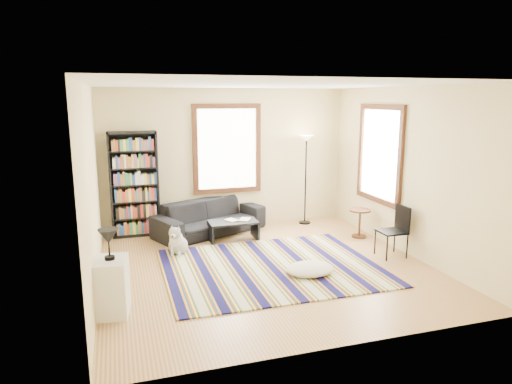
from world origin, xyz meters
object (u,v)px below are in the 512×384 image
object	(u,v)px
sofa	(210,217)
coffee_table	(233,230)
floor_cushion	(310,269)
folding_chair	(392,232)
white_cabinet	(112,287)
side_table	(360,223)
bookshelf	(134,184)
dog	(178,239)
floor_lamp	(306,180)

from	to	relation	value
sofa	coffee_table	distance (m)	0.66
sofa	coffee_table	size ratio (longest dim) A/B	2.45
floor_cushion	folding_chair	distance (m)	1.70
coffee_table	white_cabinet	distance (m)	3.28
side_table	bookshelf	bearing A→B (deg)	161.19
folding_chair	dog	world-z (taller)	folding_chair
side_table	white_cabinet	distance (m)	4.89
dog	sofa	bearing A→B (deg)	77.67
bookshelf	folding_chair	xyz separation A→B (m)	(4.00, -2.50, -0.57)
bookshelf	floor_lamp	distance (m)	3.45
side_table	dog	bearing A→B (deg)	179.10
floor_cushion	dog	xyz separation A→B (m)	(-1.76, 1.53, 0.16)
floor_lamp	dog	world-z (taller)	floor_lamp
sofa	coffee_table	xyz separation A→B (m)	(0.33, -0.56, -0.14)
sofa	white_cabinet	distance (m)	3.53
bookshelf	white_cabinet	size ratio (longest dim) A/B	2.86
floor_cushion	dog	distance (m)	2.34
bookshelf	floor_cushion	world-z (taller)	bookshelf
sofa	floor_lamp	bearing A→B (deg)	-21.35
bookshelf	coffee_table	bearing A→B (deg)	-25.82
dog	floor_cushion	bearing A→B (deg)	-17.49
bookshelf	floor_lamp	xyz separation A→B (m)	(3.44, -0.17, -0.07)
bookshelf	folding_chair	distance (m)	4.75
white_cabinet	dog	distance (m)	2.24
side_table	white_cabinet	size ratio (longest dim) A/B	0.77
bookshelf	side_table	distance (m)	4.34
folding_chair	coffee_table	bearing A→B (deg)	143.94
sofa	side_table	xyz separation A→B (m)	(2.67, -1.11, -0.05)
coffee_table	folding_chair	world-z (taller)	folding_chair
floor_lamp	coffee_table	bearing A→B (deg)	-159.25
floor_cushion	bookshelf	bearing A→B (deg)	129.78
floor_lamp	white_cabinet	bearing A→B (deg)	-141.30
sofa	folding_chair	xyz separation A→B (m)	(2.62, -2.23, 0.11)
floor_cushion	white_cabinet	distance (m)	2.87
coffee_table	side_table	distance (m)	2.41
coffee_table	floor_lamp	xyz separation A→B (m)	(1.74, 0.66, 0.75)
folding_chair	dog	distance (m)	3.59
coffee_table	floor_cushion	world-z (taller)	coffee_table
folding_chair	floor_lamp	bearing A→B (deg)	103.54
floor_cushion	folding_chair	world-z (taller)	folding_chair
folding_chair	side_table	bearing A→B (deg)	87.54
coffee_table	bookshelf	bearing A→B (deg)	154.18
coffee_table	dog	size ratio (longest dim) A/B	1.76
sofa	side_table	size ratio (longest dim) A/B	4.08
sofa	white_cabinet	size ratio (longest dim) A/B	3.14
side_table	sofa	bearing A→B (deg)	157.41
bookshelf	dog	bearing A→B (deg)	-64.96
side_table	folding_chair	size ratio (longest dim) A/B	0.63
dog	coffee_table	bearing A→B (deg)	48.15
bookshelf	side_table	bearing A→B (deg)	-18.81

